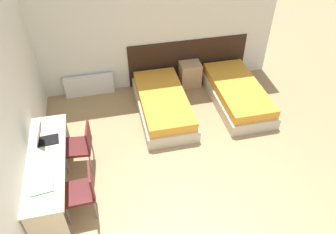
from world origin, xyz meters
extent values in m
cube|color=silver|center=(0.00, 4.16, 1.35)|extent=(5.53, 0.05, 2.70)
cube|color=silver|center=(-2.29, 2.07, 1.35)|extent=(0.05, 5.13, 2.70)
cube|color=black|center=(0.87, 4.12, 0.50)|extent=(2.66, 0.03, 1.00)
cube|color=beige|center=(0.08, 3.08, 0.12)|extent=(0.97, 2.02, 0.24)
cube|color=gold|center=(0.08, 3.08, 0.33)|extent=(0.89, 1.94, 0.19)
cube|color=beige|center=(1.66, 3.08, 0.12)|extent=(0.97, 2.02, 0.24)
cube|color=gold|center=(1.66, 3.08, 0.33)|extent=(0.89, 1.94, 0.19)
cube|color=tan|center=(0.87, 3.90, 0.28)|extent=(0.45, 0.37, 0.55)
cube|color=silver|center=(-1.34, 4.04, 0.23)|extent=(1.04, 0.12, 0.46)
cube|color=beige|center=(-1.99, 1.54, 0.73)|extent=(0.55, 1.94, 0.04)
cube|color=beige|center=(-1.99, 0.59, 0.35)|extent=(0.49, 0.04, 0.71)
cube|color=beige|center=(-1.99, 2.50, 0.35)|extent=(0.49, 0.04, 0.71)
cube|color=#511919|center=(-1.58, 2.01, 0.42)|extent=(0.49, 0.49, 0.05)
cube|color=#511919|center=(-1.38, 1.99, 0.65)|extent=(0.07, 0.40, 0.39)
cylinder|color=slate|center=(-1.80, 1.84, 0.20)|extent=(0.02, 0.02, 0.40)
cylinder|color=slate|center=(-1.75, 2.22, 0.20)|extent=(0.02, 0.02, 0.40)
cylinder|color=slate|center=(-1.41, 1.80, 0.20)|extent=(0.02, 0.02, 0.40)
cylinder|color=slate|center=(-1.37, 2.18, 0.20)|extent=(0.02, 0.02, 0.40)
cube|color=#511919|center=(-1.58, 1.08, 0.42)|extent=(0.46, 0.46, 0.05)
cube|color=#511919|center=(-1.38, 1.08, 0.65)|extent=(0.04, 0.40, 0.39)
cylinder|color=slate|center=(-1.77, 0.88, 0.20)|extent=(0.02, 0.02, 0.40)
cylinder|color=slate|center=(-1.78, 1.26, 0.20)|extent=(0.02, 0.02, 0.40)
cylinder|color=slate|center=(-1.39, 0.89, 0.20)|extent=(0.02, 0.02, 0.40)
cylinder|color=slate|center=(-1.40, 1.27, 0.20)|extent=(0.02, 0.02, 0.40)
cube|color=black|center=(-1.97, 1.91, 0.75)|extent=(0.33, 0.24, 0.02)
cube|color=black|center=(-2.07, 1.90, 0.91)|extent=(0.14, 0.23, 0.30)
cube|color=#236B3D|center=(-2.01, 1.01, 0.75)|extent=(0.33, 0.26, 0.01)
cube|color=white|center=(-2.01, 1.01, 0.76)|extent=(0.31, 0.24, 0.01)
camera|label=1|loc=(-0.96, -1.98, 4.29)|focal=35.00mm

